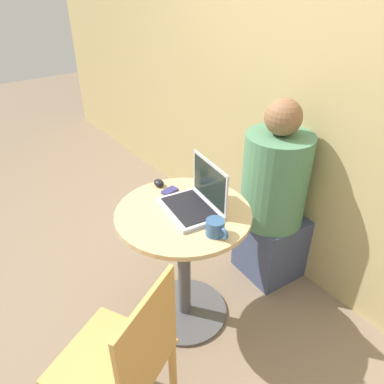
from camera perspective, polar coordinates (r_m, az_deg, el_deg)
ground_plane at (r=2.39m, az=-1.11°, el=-17.72°), size 12.00×12.00×0.00m
back_wall at (r=2.23m, az=17.56°, el=16.85°), size 7.00×0.05×2.60m
round_table at (r=2.05m, az=-1.25°, el=-8.76°), size 0.70×0.70×0.74m
laptop at (r=1.89m, az=0.64°, el=-1.23°), size 0.36×0.28×0.25m
cell_phone at (r=2.05m, az=-3.40°, el=0.17°), size 0.06×0.10×0.02m
computer_mouse at (r=2.11m, az=-5.07°, el=1.39°), size 0.07×0.05×0.04m
coffee_cup at (r=1.72m, az=3.66°, el=-5.47°), size 0.13×0.09×0.08m
chair_empty at (r=1.64m, az=-10.18°, el=-24.55°), size 0.54×0.54×0.89m
person_seated at (r=2.42m, az=13.07°, el=-2.38°), size 0.41×0.62×1.21m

